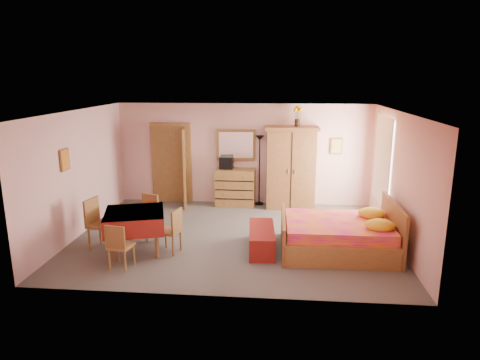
# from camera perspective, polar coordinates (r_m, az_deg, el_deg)

# --- Properties ---
(floor) EXTENTS (6.50, 6.50, 0.00)m
(floor) POSITION_cam_1_polar(r_m,az_deg,el_deg) (9.02, -0.81, -7.55)
(floor) COLOR #635E57
(floor) RESTS_ON ground
(ceiling) EXTENTS (6.50, 6.50, 0.00)m
(ceiling) POSITION_cam_1_polar(r_m,az_deg,el_deg) (8.44, -0.87, 9.14)
(ceiling) COLOR brown
(ceiling) RESTS_ON wall_back
(wall_back) EXTENTS (6.50, 0.10, 2.60)m
(wall_back) POSITION_cam_1_polar(r_m,az_deg,el_deg) (11.08, 0.50, 3.45)
(wall_back) COLOR #E0A7A3
(wall_back) RESTS_ON floor
(wall_front) EXTENTS (6.50, 0.10, 2.60)m
(wall_front) POSITION_cam_1_polar(r_m,az_deg,el_deg) (6.25, -3.21, -4.70)
(wall_front) COLOR #E0A7A3
(wall_front) RESTS_ON floor
(wall_left) EXTENTS (0.10, 5.00, 2.60)m
(wall_left) POSITION_cam_1_polar(r_m,az_deg,el_deg) (9.53, -20.66, 0.87)
(wall_left) COLOR #E0A7A3
(wall_left) RESTS_ON floor
(wall_right) EXTENTS (0.10, 5.00, 2.60)m
(wall_right) POSITION_cam_1_polar(r_m,az_deg,el_deg) (8.92, 20.42, 0.06)
(wall_right) COLOR #E0A7A3
(wall_right) RESTS_ON floor
(doorway) EXTENTS (1.06, 0.12, 2.15)m
(doorway) POSITION_cam_1_polar(r_m,az_deg,el_deg) (11.41, -9.08, 2.17)
(doorway) COLOR #9E6B35
(doorway) RESTS_ON floor
(window) EXTENTS (0.08, 1.40, 1.95)m
(window) POSITION_cam_1_polar(r_m,az_deg,el_deg) (10.01, 18.52, 2.51)
(window) COLOR white
(window) RESTS_ON wall_right
(picture_left) EXTENTS (0.04, 0.32, 0.42)m
(picture_left) POSITION_cam_1_polar(r_m,az_deg,el_deg) (8.92, -22.34, 2.52)
(picture_left) COLOR orange
(picture_left) RESTS_ON wall_left
(picture_back) EXTENTS (0.30, 0.04, 0.40)m
(picture_back) POSITION_cam_1_polar(r_m,az_deg,el_deg) (11.07, 12.74, 4.42)
(picture_back) COLOR #D8BF59
(picture_back) RESTS_ON wall_back
(chest_of_drawers) EXTENTS (1.01, 0.52, 0.95)m
(chest_of_drawers) POSITION_cam_1_polar(r_m,az_deg,el_deg) (11.02, -0.64, -0.99)
(chest_of_drawers) COLOR #9F6E36
(chest_of_drawers) RESTS_ON floor
(wall_mirror) EXTENTS (1.01, 0.12, 0.80)m
(wall_mirror) POSITION_cam_1_polar(r_m,az_deg,el_deg) (11.01, -0.54, 4.70)
(wall_mirror) COLOR white
(wall_mirror) RESTS_ON wall_back
(stereo) EXTENTS (0.34, 0.26, 0.31)m
(stereo) POSITION_cam_1_polar(r_m,az_deg,el_deg) (10.96, -1.83, 2.31)
(stereo) COLOR black
(stereo) RESTS_ON chest_of_drawers
(floor_lamp) EXTENTS (0.29, 0.29, 1.81)m
(floor_lamp) POSITION_cam_1_polar(r_m,az_deg,el_deg) (11.01, 2.61, 1.28)
(floor_lamp) COLOR black
(floor_lamp) RESTS_ON floor
(wardrobe) EXTENTS (1.34, 0.72, 2.07)m
(wardrobe) POSITION_cam_1_polar(r_m,az_deg,el_deg) (10.80, 6.77, 1.64)
(wardrobe) COLOR #955E32
(wardrobe) RESTS_ON floor
(sunflower_vase) EXTENTS (0.20, 0.20, 0.50)m
(sunflower_vase) POSITION_cam_1_polar(r_m,az_deg,el_deg) (10.66, 7.69, 8.44)
(sunflower_vase) COLOR yellow
(sunflower_vase) RESTS_ON wardrobe
(bed) EXTENTS (2.15, 1.70, 0.99)m
(bed) POSITION_cam_1_polar(r_m,az_deg,el_deg) (8.35, 12.88, -6.07)
(bed) COLOR #D4147A
(bed) RESTS_ON floor
(bench) EXTENTS (0.56, 1.31, 0.43)m
(bench) POSITION_cam_1_polar(r_m,az_deg,el_deg) (8.32, 2.90, -7.86)
(bench) COLOR maroon
(bench) RESTS_ON floor
(dining_table) EXTENTS (1.34, 1.34, 0.79)m
(dining_table) POSITION_cam_1_polar(r_m,az_deg,el_deg) (8.42, -13.77, -6.67)
(dining_table) COLOR maroon
(dining_table) RESTS_ON floor
(chair_south) EXTENTS (0.44, 0.44, 0.82)m
(chair_south) POSITION_cam_1_polar(r_m,az_deg,el_deg) (7.78, -15.59, -8.38)
(chair_south) COLOR #AD783A
(chair_south) RESTS_ON floor
(chair_north) EXTENTS (0.53, 0.53, 0.89)m
(chair_north) POSITION_cam_1_polar(r_m,az_deg,el_deg) (9.04, -12.52, -4.84)
(chair_north) COLOR #B0773B
(chair_north) RESTS_ON floor
(chair_west) EXTENTS (0.53, 0.53, 0.99)m
(chair_west) POSITION_cam_1_polar(r_m,az_deg,el_deg) (8.68, -17.93, -5.63)
(chair_west) COLOR #9F6935
(chair_west) RESTS_ON floor
(chair_east) EXTENTS (0.47, 0.47, 0.86)m
(chair_east) POSITION_cam_1_polar(r_m,az_deg,el_deg) (8.24, -9.46, -6.68)
(chair_east) COLOR olive
(chair_east) RESTS_ON floor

